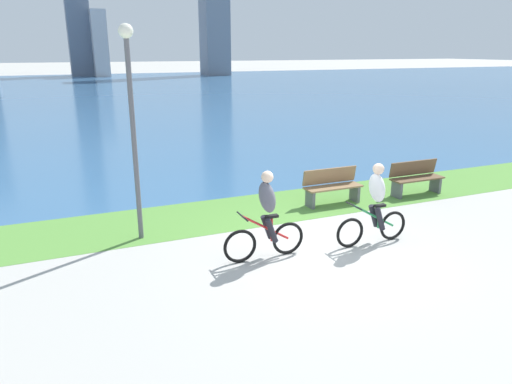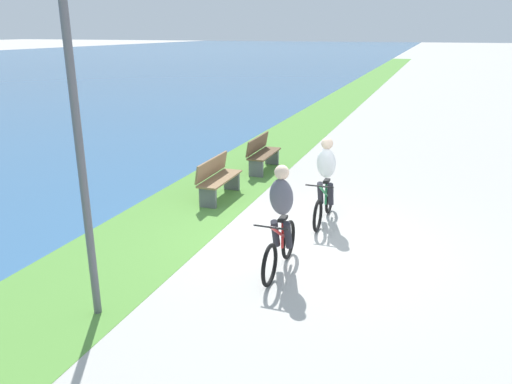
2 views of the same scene
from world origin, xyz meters
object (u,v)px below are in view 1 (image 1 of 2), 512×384
Objects in this scene: cyclist_lead at (266,216)px; cyclist_trailing at (375,204)px; bench_far_along_path at (416,178)px; lamppost_tall at (131,105)px; bench_near_path at (332,186)px.

cyclist_lead reaches higher than cyclist_trailing.
cyclist_lead is at bearing 175.20° from cyclist_trailing.
cyclist_trailing is (2.27, -0.19, -0.01)m from cyclist_lead.
bench_far_along_path is 7.68m from lamppost_tall.
cyclist_lead is at bearing -140.82° from bench_near_path.
lamppost_tall reaches higher than bench_near_path.
cyclist_trailing is at bearing -4.80° from cyclist_lead.
bench_far_along_path is 0.36× the size of lamppost_tall.
bench_near_path and bench_far_along_path have the same top height.
lamppost_tall is (-1.99, 1.90, 1.89)m from cyclist_lead.
lamppost_tall reaches higher than cyclist_trailing.
cyclist_lead is at bearing -43.68° from lamppost_tall.
bench_far_along_path is at bearing 1.94° from lamppost_tall.
cyclist_trailing is 3.88m from bench_far_along_path.
cyclist_lead is 1.12× the size of bench_near_path.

